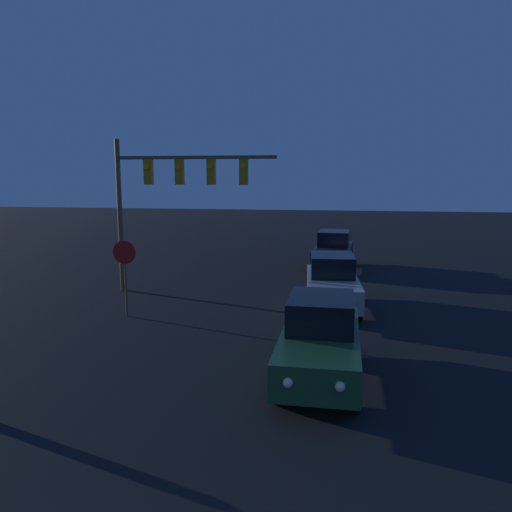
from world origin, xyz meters
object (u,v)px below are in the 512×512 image
Objects in this scene: car_near at (320,339)px; car_far at (333,250)px; car_mid at (332,282)px; stop_sign at (125,264)px; traffic_signal_mast at (170,185)px.

car_near is 12.90m from car_far.
car_mid is at bearing 94.13° from car_far.
car_mid and car_far have the same top height.
car_near is at bearing -31.94° from stop_sign.
stop_sign is (-0.36, -3.31, -2.33)m from traffic_signal_mast.
car_far is at bearing -93.32° from car_mid.
car_near is 7.21m from stop_sign.
car_mid is 1.89× the size of stop_sign.
traffic_signal_mast reaches higher than stop_sign.
car_near is 9.63m from traffic_signal_mast.
car_far is 1.89× the size of stop_sign.
traffic_signal_mast reaches higher than car_near.
traffic_signal_mast is at bearing -50.28° from car_near.
traffic_signal_mast is (-5.90, 1.30, 3.12)m from car_mid.
stop_sign is (-6.08, 3.79, 0.79)m from car_near.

